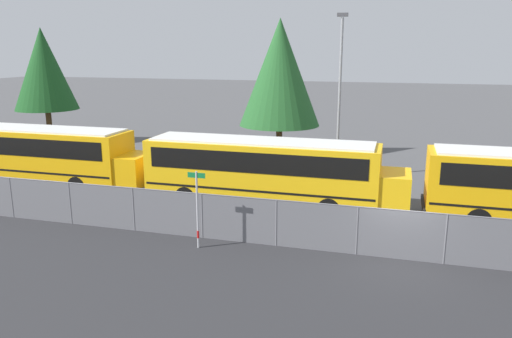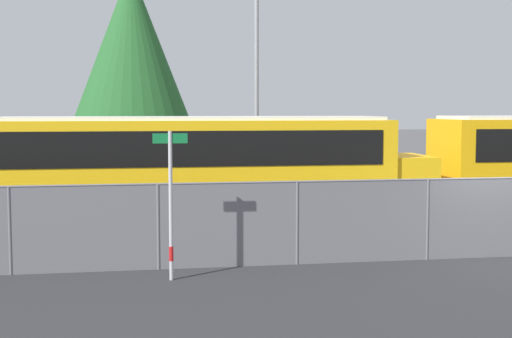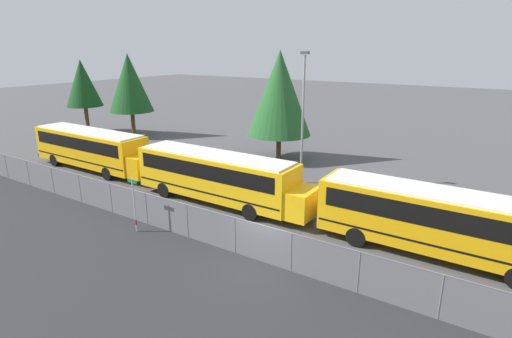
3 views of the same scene
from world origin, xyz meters
TOP-DOWN VIEW (x-y plane):
  - ground_plane at (0.00, 0.00)m, footprint 200.00×200.00m
  - fence at (0.00, -0.00)m, footprint 64.85×0.07m
  - school_bus_1 at (-6.28, 4.78)m, footprint 12.67×2.57m
  - street_sign at (-7.48, -1.01)m, footprint 0.70×0.09m
  - light_pole at (-3.66, 11.27)m, footprint 0.60×0.24m
  - tree_0 at (-8.33, 16.11)m, footprint 5.59×5.59m

SIDE VIEW (x-z plane):
  - ground_plane at x=0.00m, z-range 0.00..0.00m
  - fence at x=0.00m, z-range 0.02..1.92m
  - street_sign at x=-7.48m, z-range 0.09..3.14m
  - school_bus_1 at x=-6.28m, z-range 0.31..3.59m
  - light_pole at x=-3.66m, z-range 0.39..9.83m
  - tree_0 at x=-8.33m, z-range 1.13..10.68m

